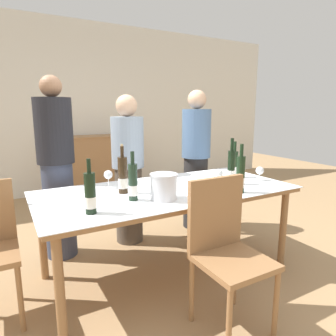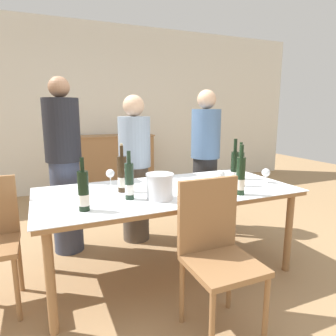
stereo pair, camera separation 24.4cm
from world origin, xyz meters
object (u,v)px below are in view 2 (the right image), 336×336
dining_table (168,196)px  wine_bottle_1 (129,182)px  sideboard_cabinet (116,163)px  wine_bottle_5 (234,169)px  wine_bottle_3 (122,175)px  wine_glass_2 (110,174)px  wine_bottle_2 (84,192)px  wine_bottle_4 (240,166)px  wine_glass_1 (220,176)px  person_guest_right (205,161)px  person_guest_left (135,170)px  chair_near_front (216,246)px  wine_glass_0 (266,173)px  ice_bucket (160,186)px  person_host (64,167)px  wine_bottle_0 (241,177)px

dining_table → wine_bottle_1: size_ratio=5.84×
sideboard_cabinet → wine_bottle_5: wine_bottle_5 is taller
dining_table → wine_bottle_3: size_ratio=5.40×
wine_bottle_3 → wine_glass_2: bearing=103.9°
sideboard_cabinet → wine_bottle_1: 3.03m
wine_glass_2 → sideboard_cabinet: bearing=75.4°
wine_bottle_2 → wine_bottle_4: (1.49, 0.35, -0.00)m
wine_glass_2 → wine_glass_1: bearing=-25.3°
wine_bottle_1 → person_guest_right: person_guest_right is taller
wine_bottle_2 → person_guest_left: bearing=57.1°
wine_bottle_1 → wine_bottle_5: size_ratio=0.88×
wine_glass_1 → person_guest_left: size_ratio=0.10×
sideboard_cabinet → wine_bottle_4: bearing=-78.7°
sideboard_cabinet → chair_near_front: 3.53m
wine_bottle_2 → wine_glass_2: (0.30, 0.56, -0.02)m
wine_bottle_2 → wine_glass_0: (1.62, 0.14, -0.04)m
wine_glass_0 → dining_table: bearing=171.5°
ice_bucket → wine_bottle_5: bearing=8.9°
wine_bottle_1 → chair_near_front: 0.76m
wine_bottle_4 → wine_glass_0: 0.25m
person_guest_left → person_guest_right: size_ratio=0.96×
wine_glass_0 → chair_near_front: bearing=-146.6°
wine_bottle_2 → wine_glass_1: (1.14, 0.16, -0.02)m
wine_glass_1 → person_host: person_host is taller
ice_bucket → wine_bottle_1: wine_bottle_1 is taller
wine_bottle_0 → wine_bottle_3: same height
ice_bucket → wine_glass_2: 0.57m
ice_bucket → person_host: 1.15m
wine_bottle_4 → wine_glass_1: (-0.35, -0.19, -0.02)m
wine_bottle_1 → wine_glass_0: (1.27, 0.01, -0.04)m
wine_bottle_3 → wine_glass_1: wine_bottle_3 is taller
sideboard_cabinet → dining_table: size_ratio=0.60×
wine_glass_0 → wine_bottle_5: bearing=176.0°
wine_bottle_5 → ice_bucket: bearing=-171.1°
wine_bottle_1 → wine_bottle_3: bearing=88.6°
dining_table → person_guest_left: bearing=94.1°
chair_near_front → person_guest_left: person_guest_left is taller
wine_bottle_4 → chair_near_front: size_ratio=0.37×
sideboard_cabinet → wine_bottle_0: 3.19m
wine_bottle_3 → person_guest_left: size_ratio=0.25×
wine_bottle_5 → wine_bottle_1: bearing=-178.3°
wine_glass_1 → wine_glass_0: bearing=-2.6°
wine_bottle_3 → person_host: (-0.39, 0.68, -0.03)m
chair_near_front → person_host: bearing=117.3°
dining_table → chair_near_front: bearing=-89.0°
wine_glass_2 → person_guest_left: size_ratio=0.10×
ice_bucket → chair_near_front: (0.18, -0.49, -0.29)m
wine_bottle_2 → person_guest_right: size_ratio=0.22×
wine_bottle_2 → chair_near_front: bearing=-31.8°
person_guest_right → wine_bottle_2: bearing=-145.9°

